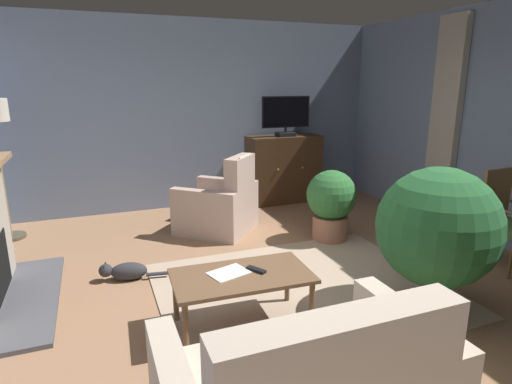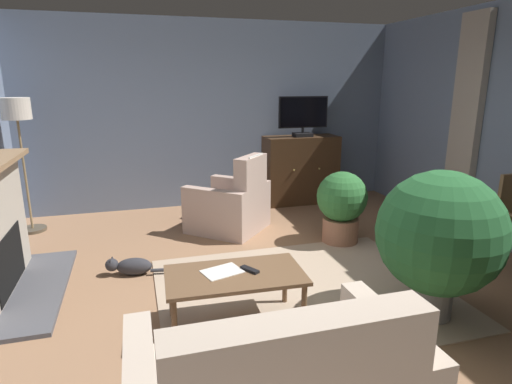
{
  "view_description": "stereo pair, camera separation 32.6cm",
  "coord_description": "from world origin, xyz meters",
  "px_view_note": "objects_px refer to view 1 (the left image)",
  "views": [
    {
      "loc": [
        -1.55,
        -3.09,
        1.92
      ],
      "look_at": [
        -0.22,
        0.34,
        0.95
      ],
      "focal_mm": 29.76,
      "sensor_mm": 36.0,
      "label": 1
    },
    {
      "loc": [
        -1.24,
        -3.2,
        1.92
      ],
      "look_at": [
        -0.22,
        0.34,
        0.95
      ],
      "focal_mm": 29.76,
      "sensor_mm": 36.0,
      "label": 2
    }
  ],
  "objects_px": {
    "potted_plant_on_hearth_side": "(438,229)",
    "potted_plant_small_fern_corner": "(331,202)",
    "armchair_facing_sofa": "(220,207)",
    "tv_remote": "(256,270)",
    "cat": "(125,271)",
    "tv_cabinet": "(284,170)",
    "television": "(286,115)",
    "coffee_table": "(242,280)",
    "folded_newspaper": "(229,273)",
    "side_chair_mid_row": "(505,218)"
  },
  "relations": [
    {
      "from": "folded_newspaper",
      "to": "cat",
      "type": "distance_m",
      "value": 1.39
    },
    {
      "from": "folded_newspaper",
      "to": "potted_plant_on_hearth_side",
      "type": "bearing_deg",
      "value": -29.69
    },
    {
      "from": "coffee_table",
      "to": "potted_plant_small_fern_corner",
      "type": "xyz_separation_m",
      "value": [
        1.66,
        1.43,
        0.08
      ]
    },
    {
      "from": "armchair_facing_sofa",
      "to": "cat",
      "type": "xyz_separation_m",
      "value": [
        -1.29,
        -1.05,
        -0.23
      ]
    },
    {
      "from": "tv_remote",
      "to": "folded_newspaper",
      "type": "height_order",
      "value": "tv_remote"
    },
    {
      "from": "armchair_facing_sofa",
      "to": "cat",
      "type": "height_order",
      "value": "armchair_facing_sofa"
    },
    {
      "from": "folded_newspaper",
      "to": "tv_remote",
      "type": "bearing_deg",
      "value": -28.38
    },
    {
      "from": "coffee_table",
      "to": "side_chair_mid_row",
      "type": "height_order",
      "value": "side_chair_mid_row"
    },
    {
      "from": "tv_remote",
      "to": "armchair_facing_sofa",
      "type": "bearing_deg",
      "value": 139.9
    },
    {
      "from": "folded_newspaper",
      "to": "television",
      "type": "bearing_deg",
      "value": 41.18
    },
    {
      "from": "potted_plant_on_hearth_side",
      "to": "potted_plant_small_fern_corner",
      "type": "xyz_separation_m",
      "value": [
        0.05,
        1.76,
        -0.24
      ]
    },
    {
      "from": "tv_remote",
      "to": "armchair_facing_sofa",
      "type": "xyz_separation_m",
      "value": [
        0.35,
        2.23,
        -0.14
      ]
    },
    {
      "from": "cat",
      "to": "coffee_table",
      "type": "bearing_deg",
      "value": -55.86
    },
    {
      "from": "television",
      "to": "coffee_table",
      "type": "bearing_deg",
      "value": -120.23
    },
    {
      "from": "armchair_facing_sofa",
      "to": "cat",
      "type": "bearing_deg",
      "value": -140.9
    },
    {
      "from": "television",
      "to": "coffee_table",
      "type": "xyz_separation_m",
      "value": [
        -1.85,
        -3.18,
        -1.0
      ]
    },
    {
      "from": "armchair_facing_sofa",
      "to": "potted_plant_on_hearth_side",
      "type": "xyz_separation_m",
      "value": [
        1.13,
        -2.57,
        0.41
      ]
    },
    {
      "from": "coffee_table",
      "to": "tv_remote",
      "type": "distance_m",
      "value": 0.14
    },
    {
      "from": "coffee_table",
      "to": "tv_remote",
      "type": "xyz_separation_m",
      "value": [
        0.12,
        0.01,
        0.06
      ]
    },
    {
      "from": "television",
      "to": "coffee_table",
      "type": "height_order",
      "value": "television"
    },
    {
      "from": "tv_cabinet",
      "to": "potted_plant_small_fern_corner",
      "type": "xyz_separation_m",
      "value": [
        -0.19,
        -1.81,
        -0.03
      ]
    },
    {
      "from": "potted_plant_small_fern_corner",
      "to": "cat",
      "type": "height_order",
      "value": "potted_plant_small_fern_corner"
    },
    {
      "from": "tv_remote",
      "to": "armchair_facing_sofa",
      "type": "height_order",
      "value": "armchair_facing_sofa"
    },
    {
      "from": "potted_plant_small_fern_corner",
      "to": "cat",
      "type": "xyz_separation_m",
      "value": [
        -2.47,
        -0.24,
        -0.4
      ]
    },
    {
      "from": "television",
      "to": "armchair_facing_sofa",
      "type": "bearing_deg",
      "value": -145.6
    },
    {
      "from": "tv_cabinet",
      "to": "potted_plant_on_hearth_side",
      "type": "xyz_separation_m",
      "value": [
        -0.24,
        -3.56,
        0.21
      ]
    },
    {
      "from": "television",
      "to": "folded_newspaper",
      "type": "xyz_separation_m",
      "value": [
        -1.94,
        -3.13,
        -0.95
      ]
    },
    {
      "from": "tv_cabinet",
      "to": "television",
      "type": "height_order",
      "value": "television"
    },
    {
      "from": "tv_remote",
      "to": "side_chair_mid_row",
      "type": "relative_size",
      "value": 0.16
    },
    {
      "from": "coffee_table",
      "to": "side_chair_mid_row",
      "type": "bearing_deg",
      "value": 1.95
    },
    {
      "from": "potted_plant_on_hearth_side",
      "to": "cat",
      "type": "relative_size",
      "value": 1.9
    },
    {
      "from": "television",
      "to": "armchair_facing_sofa",
      "type": "xyz_separation_m",
      "value": [
        -1.38,
        -0.94,
        -1.08
      ]
    },
    {
      "from": "tv_remote",
      "to": "cat",
      "type": "relative_size",
      "value": 0.26
    },
    {
      "from": "folded_newspaper",
      "to": "armchair_facing_sofa",
      "type": "xyz_separation_m",
      "value": [
        0.57,
        2.18,
        -0.13
      ]
    },
    {
      "from": "cat",
      "to": "armchair_facing_sofa",
      "type": "bearing_deg",
      "value": 39.1
    },
    {
      "from": "tv_remote",
      "to": "potted_plant_on_hearth_side",
      "type": "distance_m",
      "value": 1.55
    },
    {
      "from": "cat",
      "to": "potted_plant_on_hearth_side",
      "type": "bearing_deg",
      "value": -32.18
    },
    {
      "from": "tv_remote",
      "to": "potted_plant_small_fern_corner",
      "type": "xyz_separation_m",
      "value": [
        1.54,
        1.42,
        0.02
      ]
    },
    {
      "from": "tv_cabinet",
      "to": "tv_remote",
      "type": "relative_size",
      "value": 6.88
    },
    {
      "from": "tv_cabinet",
      "to": "coffee_table",
      "type": "height_order",
      "value": "tv_cabinet"
    },
    {
      "from": "coffee_table",
      "to": "armchair_facing_sofa",
      "type": "bearing_deg",
      "value": 77.96
    },
    {
      "from": "armchair_facing_sofa",
      "to": "folded_newspaper",
      "type": "bearing_deg",
      "value": -104.58
    },
    {
      "from": "tv_remote",
      "to": "coffee_table",
      "type": "bearing_deg",
      "value": -115.52
    },
    {
      "from": "side_chair_mid_row",
      "to": "coffee_table",
      "type": "bearing_deg",
      "value": -178.05
    },
    {
      "from": "tv_cabinet",
      "to": "tv_remote",
      "type": "height_order",
      "value": "tv_cabinet"
    },
    {
      "from": "tv_cabinet",
      "to": "coffee_table",
      "type": "bearing_deg",
      "value": -119.82
    },
    {
      "from": "coffee_table",
      "to": "potted_plant_small_fern_corner",
      "type": "distance_m",
      "value": 2.19
    },
    {
      "from": "television",
      "to": "folded_newspaper",
      "type": "height_order",
      "value": "television"
    },
    {
      "from": "cat",
      "to": "tv_remote",
      "type": "bearing_deg",
      "value": -51.66
    },
    {
      "from": "folded_newspaper",
      "to": "armchair_facing_sofa",
      "type": "relative_size",
      "value": 0.25
    }
  ]
}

